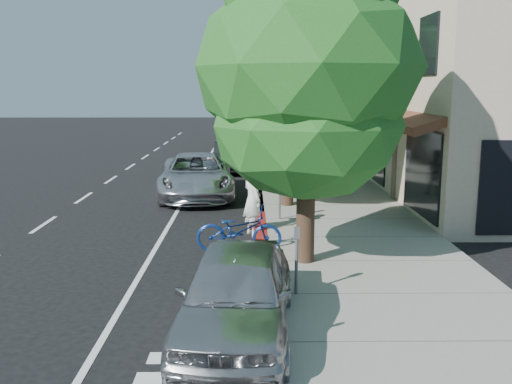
{
  "coord_description": "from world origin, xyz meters",
  "views": [
    {
      "loc": [
        -0.28,
        -13.91,
        3.88
      ],
      "look_at": [
        -0.15,
        -0.22,
        1.35
      ],
      "focal_mm": 40.0,
      "sensor_mm": 36.0,
      "label": 1
    }
  ],
  "objects_px": {
    "street_tree_5": "(267,81)",
    "bicycle": "(239,230)",
    "street_tree_0": "(308,72)",
    "pedestrian": "(340,173)",
    "dark_sedan": "(230,156)",
    "dark_suv_far": "(238,135)",
    "street_tree_1": "(289,73)",
    "white_pickup": "(246,149)",
    "cyclist": "(252,200)",
    "street_tree_4": "(269,74)",
    "silver_suv": "(197,176)",
    "street_tree_2": "(279,63)",
    "street_tree_3": "(273,67)",
    "near_car_a": "(237,294)"
  },
  "relations": [
    {
      "from": "street_tree_3",
      "to": "bicycle",
      "type": "height_order",
      "value": "street_tree_3"
    },
    {
      "from": "street_tree_2",
      "to": "street_tree_0",
      "type": "bearing_deg",
      "value": -90.0
    },
    {
      "from": "street_tree_3",
      "to": "silver_suv",
      "type": "relative_size",
      "value": 1.41
    },
    {
      "from": "street_tree_1",
      "to": "street_tree_5",
      "type": "relative_size",
      "value": 1.01
    },
    {
      "from": "street_tree_0",
      "to": "street_tree_5",
      "type": "relative_size",
      "value": 0.96
    },
    {
      "from": "street_tree_4",
      "to": "silver_suv",
      "type": "bearing_deg",
      "value": -101.08
    },
    {
      "from": "street_tree_5",
      "to": "bicycle",
      "type": "bearing_deg",
      "value": -92.9
    },
    {
      "from": "street_tree_0",
      "to": "white_pickup",
      "type": "height_order",
      "value": "street_tree_0"
    },
    {
      "from": "street_tree_2",
      "to": "bicycle",
      "type": "height_order",
      "value": "street_tree_2"
    },
    {
      "from": "street_tree_2",
      "to": "street_tree_4",
      "type": "relative_size",
      "value": 1.04
    },
    {
      "from": "silver_suv",
      "to": "pedestrian",
      "type": "relative_size",
      "value": 3.46
    },
    {
      "from": "street_tree_5",
      "to": "dark_sedan",
      "type": "distance_m",
      "value": 16.03
    },
    {
      "from": "street_tree_3",
      "to": "near_car_a",
      "type": "xyz_separation_m",
      "value": [
        -1.4,
        -21.5,
        -4.17
      ]
    },
    {
      "from": "bicycle",
      "to": "near_car_a",
      "type": "height_order",
      "value": "near_car_a"
    },
    {
      "from": "street_tree_4",
      "to": "pedestrian",
      "type": "height_order",
      "value": "street_tree_4"
    },
    {
      "from": "cyclist",
      "to": "white_pickup",
      "type": "bearing_deg",
      "value": -24.17
    },
    {
      "from": "street_tree_3",
      "to": "bicycle",
      "type": "xyz_separation_m",
      "value": [
        -1.46,
        -16.78,
        -4.36
      ]
    },
    {
      "from": "bicycle",
      "to": "street_tree_3",
      "type": "bearing_deg",
      "value": -3.19
    },
    {
      "from": "dark_suv_far",
      "to": "street_tree_3",
      "type": "bearing_deg",
      "value": -75.09
    },
    {
      "from": "street_tree_0",
      "to": "cyclist",
      "type": "distance_m",
      "value": 4.41
    },
    {
      "from": "street_tree_1",
      "to": "white_pickup",
      "type": "relative_size",
      "value": 1.37
    },
    {
      "from": "street_tree_3",
      "to": "silver_suv",
      "type": "bearing_deg",
      "value": -107.51
    },
    {
      "from": "street_tree_2",
      "to": "dark_sedan",
      "type": "height_order",
      "value": "street_tree_2"
    },
    {
      "from": "street_tree_2",
      "to": "street_tree_5",
      "type": "height_order",
      "value": "street_tree_2"
    },
    {
      "from": "cyclist",
      "to": "street_tree_0",
      "type": "bearing_deg",
      "value": 176.83
    },
    {
      "from": "street_tree_0",
      "to": "street_tree_2",
      "type": "relative_size",
      "value": 0.88
    },
    {
      "from": "street_tree_4",
      "to": "dark_suv_far",
      "type": "relative_size",
      "value": 1.64
    },
    {
      "from": "street_tree_4",
      "to": "street_tree_0",
      "type": "bearing_deg",
      "value": -90.0
    },
    {
      "from": "street_tree_2",
      "to": "street_tree_4",
      "type": "distance_m",
      "value": 12.0
    },
    {
      "from": "bicycle",
      "to": "street_tree_1",
      "type": "bearing_deg",
      "value": -15.16
    },
    {
      "from": "dark_suv_far",
      "to": "near_car_a",
      "type": "relative_size",
      "value": 1.1
    },
    {
      "from": "street_tree_3",
      "to": "silver_suv",
      "type": "height_order",
      "value": "street_tree_3"
    },
    {
      "from": "cyclist",
      "to": "bicycle",
      "type": "xyz_separation_m",
      "value": [
        -0.32,
        -1.58,
        -0.43
      ]
    },
    {
      "from": "street_tree_5",
      "to": "silver_suv",
      "type": "height_order",
      "value": "street_tree_5"
    },
    {
      "from": "street_tree_4",
      "to": "dark_suv_far",
      "type": "xyz_separation_m",
      "value": [
        -1.97,
        1.3,
        -3.89
      ]
    },
    {
      "from": "street_tree_0",
      "to": "pedestrian",
      "type": "relative_size",
      "value": 4.37
    },
    {
      "from": "street_tree_1",
      "to": "pedestrian",
      "type": "distance_m",
      "value": 4.21
    },
    {
      "from": "pedestrian",
      "to": "street_tree_3",
      "type": "bearing_deg",
      "value": -108.22
    },
    {
      "from": "street_tree_2",
      "to": "dark_sedan",
      "type": "xyz_separation_m",
      "value": [
        -2.12,
        2.53,
        -4.16
      ]
    },
    {
      "from": "street_tree_3",
      "to": "cyclist",
      "type": "xyz_separation_m",
      "value": [
        -1.13,
        -15.2,
        -3.94
      ]
    },
    {
      "from": "cyclist",
      "to": "white_pickup",
      "type": "height_order",
      "value": "cyclist"
    },
    {
      "from": "street_tree_3",
      "to": "cyclist",
      "type": "bearing_deg",
      "value": -94.26
    },
    {
      "from": "cyclist",
      "to": "dark_suv_far",
      "type": "height_order",
      "value": "cyclist"
    },
    {
      "from": "white_pickup",
      "to": "cyclist",
      "type": "bearing_deg",
      "value": -94.98
    },
    {
      "from": "pedestrian",
      "to": "street_tree_4",
      "type": "bearing_deg",
      "value": -112.05
    },
    {
      "from": "street_tree_2",
      "to": "cyclist",
      "type": "height_order",
      "value": "street_tree_2"
    },
    {
      "from": "dark_sedan",
      "to": "white_pickup",
      "type": "bearing_deg",
      "value": 74.92
    },
    {
      "from": "street_tree_4",
      "to": "silver_suv",
      "type": "height_order",
      "value": "street_tree_4"
    },
    {
      "from": "street_tree_0",
      "to": "dark_suv_far",
      "type": "distance_m",
      "value": 25.6
    },
    {
      "from": "white_pickup",
      "to": "pedestrian",
      "type": "bearing_deg",
      "value": -76.72
    }
  ]
}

